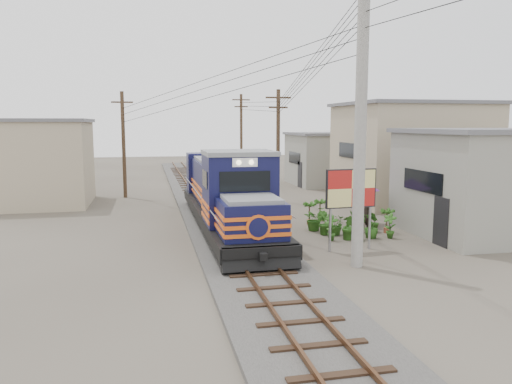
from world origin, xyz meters
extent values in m
plane|color=#473F35|center=(0.00, 0.00, 0.00)|extent=(120.00, 120.00, 0.00)
cube|color=#595651|center=(0.00, 10.00, 0.08)|extent=(3.60, 70.00, 0.16)
cube|color=#51331E|center=(-0.54, 10.00, 0.26)|extent=(0.08, 70.00, 0.12)
cube|color=#51331E|center=(0.54, 10.00, 0.26)|extent=(0.08, 70.00, 0.12)
cube|color=black|center=(0.00, 6.47, 0.74)|extent=(2.72, 15.00, 0.52)
cube|color=black|center=(0.00, 1.78, 0.46)|extent=(2.06, 3.00, 0.61)
cube|color=black|center=(0.00, 11.16, 0.46)|extent=(2.06, 3.00, 0.61)
cube|color=#0E0F36|center=(0.00, 0.66, 1.54)|extent=(2.23, 2.25, 1.41)
cube|color=#0E0F36|center=(0.00, 3.00, 2.29)|extent=(2.66, 2.44, 2.91)
cube|color=slate|center=(0.00, 3.00, 3.79)|extent=(2.72, 2.56, 0.17)
cube|color=black|center=(0.00, 1.77, 2.80)|extent=(1.90, 0.06, 0.75)
cube|color=white|center=(0.00, 1.76, 3.51)|extent=(0.94, 0.06, 0.33)
cube|color=#0E0F36|center=(0.00, 8.81, 1.91)|extent=(2.12, 9.19, 2.16)
cube|color=slate|center=(0.00, 8.81, 3.04)|extent=(1.90, 9.19, 0.17)
cube|color=#E95A15|center=(0.00, 6.47, 1.26)|extent=(2.76, 15.00, 0.13)
cube|color=#E95A15|center=(0.00, 6.47, 1.54)|extent=(2.76, 15.00, 0.13)
cube|color=#E95A15|center=(0.00, 6.47, 1.82)|extent=(2.76, 15.00, 0.13)
cylinder|color=#9E9B93|center=(3.50, -0.50, 5.00)|extent=(0.40, 0.40, 10.00)
cylinder|color=#4C3826|center=(4.50, 14.00, 3.50)|extent=(0.24, 0.24, 7.00)
cube|color=#4C3826|center=(4.50, 14.00, 6.50)|extent=(1.60, 0.10, 0.10)
cube|color=#4C3826|center=(4.50, 14.00, 5.90)|extent=(1.20, 0.10, 0.10)
cylinder|color=#4C3826|center=(4.80, 28.00, 3.75)|extent=(0.24, 0.24, 7.50)
cube|color=#4C3826|center=(4.80, 28.00, 7.00)|extent=(1.60, 0.10, 0.10)
cube|color=#4C3826|center=(4.80, 28.00, 6.40)|extent=(1.20, 0.10, 0.10)
cylinder|color=#4C3826|center=(-5.00, 18.00, 3.50)|extent=(0.24, 0.24, 7.00)
cube|color=#4C3826|center=(-5.00, 18.00, 6.50)|extent=(1.60, 0.10, 0.10)
cube|color=#4C3826|center=(-5.00, 18.00, 5.90)|extent=(1.20, 0.10, 0.10)
cube|color=gray|center=(11.50, 3.00, 2.25)|extent=(7.00, 6.00, 4.50)
cube|color=slate|center=(11.50, 3.00, 4.60)|extent=(7.35, 6.30, 0.20)
cube|color=black|center=(7.98, 3.00, 2.48)|extent=(0.05, 3.00, 0.90)
cube|color=tan|center=(12.50, 12.00, 3.00)|extent=(8.00, 7.00, 6.00)
cube|color=slate|center=(12.50, 12.00, 6.10)|extent=(8.40, 7.35, 0.20)
cube|color=black|center=(8.48, 12.00, 3.30)|extent=(0.05, 3.50, 0.90)
cube|color=gray|center=(11.00, 22.00, 2.00)|extent=(6.00, 6.00, 4.00)
cube|color=slate|center=(11.00, 22.00, 4.10)|extent=(6.30, 6.30, 0.20)
cube|color=black|center=(7.98, 22.00, 2.20)|extent=(0.05, 3.00, 0.90)
cube|color=tan|center=(-10.00, 16.00, 2.50)|extent=(6.00, 6.00, 5.00)
cube|color=slate|center=(-10.00, 16.00, 5.10)|extent=(6.30, 6.30, 0.20)
cylinder|color=#99999E|center=(3.28, 1.55, 1.18)|extent=(0.10, 0.10, 2.35)
cylinder|color=#99999E|center=(4.97, 1.67, 1.18)|extent=(0.10, 0.10, 2.35)
cube|color=black|center=(4.13, 1.61, 2.45)|extent=(2.07, 0.26, 1.51)
cube|color=red|center=(4.13, 1.58, 2.45)|extent=(1.98, 0.22, 1.41)
cylinder|color=black|center=(6.56, 6.29, 0.05)|extent=(0.40, 0.40, 0.10)
cylinder|color=#99999E|center=(6.56, 6.29, 1.01)|extent=(0.05, 0.05, 2.01)
cone|color=#5C2777|center=(6.56, 6.29, 1.96)|extent=(2.26, 2.26, 0.50)
imported|color=black|center=(6.13, 4.67, 0.84)|extent=(0.69, 0.54, 1.67)
imported|color=#275518|center=(4.00, 3.31, 0.54)|extent=(0.68, 0.67, 1.08)
imported|color=#275518|center=(4.79, 3.27, 0.55)|extent=(0.77, 0.73, 1.10)
imported|color=#275518|center=(5.24, 3.20, 0.36)|extent=(0.65, 0.73, 0.72)
imported|color=#275518|center=(5.87, 3.38, 0.53)|extent=(0.77, 0.77, 1.05)
imported|color=#275518|center=(6.64, 3.20, 0.55)|extent=(0.69, 0.68, 1.10)
imported|color=#275518|center=(4.06, 4.47, 0.53)|extent=(0.74, 0.75, 1.07)
imported|color=#275518|center=(4.63, 4.29, 0.46)|extent=(1.06, 1.02, 0.91)
imported|color=#275518|center=(5.26, 4.49, 0.38)|extent=(0.56, 0.56, 0.77)
imported|color=#275518|center=(5.89, 4.51, 0.51)|extent=(0.59, 0.45, 1.01)
imported|color=#275518|center=(6.53, 4.47, 0.47)|extent=(0.57, 0.63, 0.94)
imported|color=#275518|center=(3.97, 5.40, 0.56)|extent=(1.30, 1.25, 1.12)
imported|color=#275518|center=(4.79, 5.57, 0.35)|extent=(0.56, 0.56, 0.70)
imported|color=#275518|center=(5.35, 5.65, 0.31)|extent=(0.24, 0.34, 0.62)
imported|color=#275518|center=(5.98, 5.57, 0.43)|extent=(0.60, 0.60, 0.85)
camera|label=1|loc=(-3.51, -16.17, 4.93)|focal=35.00mm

